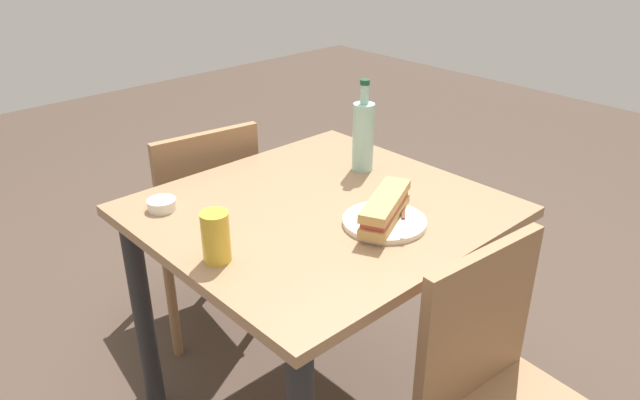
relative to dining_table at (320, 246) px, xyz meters
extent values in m
cube|color=#997251|center=(0.00, 0.00, 0.12)|extent=(0.92, 0.86, 0.03)
cylinder|color=#262628|center=(-0.40, -0.37, -0.26)|extent=(0.06, 0.06, 0.73)
cylinder|color=#262628|center=(0.40, -0.37, -0.26)|extent=(0.06, 0.06, 0.73)
cylinder|color=#262628|center=(-0.40, 0.37, -0.26)|extent=(0.06, 0.06, 0.73)
cube|color=#936B47|center=(-0.02, 0.53, 0.01)|extent=(0.38, 0.06, 0.40)
cube|color=#936B47|center=(0.00, -0.71, -0.20)|extent=(0.45, 0.45, 0.02)
cube|color=#936B47|center=(0.03, -0.53, 0.01)|extent=(0.38, 0.08, 0.40)
cylinder|color=#936B47|center=(-0.20, -0.87, -0.42)|extent=(0.04, 0.04, 0.42)
cylinder|color=#936B47|center=(0.16, -0.91, -0.42)|extent=(0.04, 0.04, 0.42)
cylinder|color=#936B47|center=(-0.15, -0.51, -0.42)|extent=(0.04, 0.04, 0.42)
cylinder|color=#936B47|center=(0.21, -0.56, -0.42)|extent=(0.04, 0.04, 0.42)
cylinder|color=silver|center=(-0.05, 0.19, 0.14)|extent=(0.22, 0.22, 0.01)
cube|color=tan|center=(-0.05, 0.19, 0.16)|extent=(0.26, 0.17, 0.02)
cube|color=#B74C3D|center=(-0.05, 0.19, 0.18)|extent=(0.24, 0.16, 0.02)
cube|color=tan|center=(-0.05, 0.19, 0.20)|extent=(0.26, 0.17, 0.02)
cube|color=silver|center=(-0.04, 0.26, 0.15)|extent=(0.08, 0.07, 0.00)
cube|color=#59331E|center=(-0.11, 0.21, 0.15)|extent=(0.07, 0.06, 0.01)
cylinder|color=#99C6B7|center=(-0.28, -0.10, 0.24)|extent=(0.07, 0.07, 0.22)
cylinder|color=#99C6B7|center=(-0.28, -0.10, 0.38)|extent=(0.03, 0.03, 0.06)
cylinder|color=#19472D|center=(-0.28, -0.10, 0.41)|extent=(0.03, 0.03, 0.02)
cylinder|color=gold|center=(0.37, 0.04, 0.19)|extent=(0.07, 0.07, 0.13)
cylinder|color=silver|center=(0.33, -0.28, 0.15)|extent=(0.08, 0.08, 0.03)
camera|label=1|loc=(1.04, 1.12, 0.91)|focal=34.19mm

